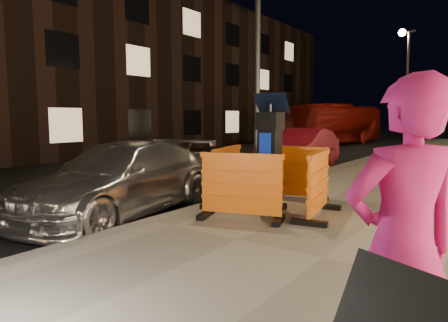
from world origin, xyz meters
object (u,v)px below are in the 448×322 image
Objects in this scene: parking_kiosk at (270,156)px; car_red at (300,170)px; barrier_front at (241,187)px; bus_doubledecker at (336,144)px; car_silver at (123,213)px; man at (403,249)px; barrier_back at (292,173)px; barrier_kerbside at (227,175)px; barrier_bldgside at (318,184)px.

parking_kiosk is 0.45× the size of car_red.
parking_kiosk reaches higher than barrier_front.
car_silver is at bearing -73.54° from bus_doubledecker.
man is (3.10, -3.09, 0.42)m from barrier_front.
barrier_front is 2.58m from car_silver.
bus_doubledecker is at bearing 88.61° from barrier_front.
barrier_back is 1.34m from barrier_kerbside.
barrier_bldgside is at bearing -66.67° from car_red.
car_silver is at bearing -94.90° from car_red.
barrier_bldgside is 0.15× the size of bus_doubledecker.
barrier_back is 5.89m from man.
barrier_front is 0.32× the size of car_red.
car_red is at bearing 80.64° from car_silver.
parking_kiosk is 20.59m from bus_doubledecker.
parking_kiosk is 1.05m from barrier_kerbside.
barrier_front is 1.00× the size of barrier_back.
car_red is at bearing -2.05° from barrier_kerbside.
barrier_front and barrier_back have the same top height.
barrier_back is 0.15× the size of bus_doubledecker.
car_red is at bearing -108.06° from man.
barrier_bldgside is at bearing 27.66° from barrier_front.
barrier_bldgside is at bearing -104.34° from barrier_kerbside.
car_silver is (-1.50, -1.40, -0.71)m from barrier_kerbside.
bus_doubledecker is at bearing -114.91° from man.
barrier_back is at bearing -59.34° from barrier_kerbside.
bus_doubledecker is 25.41m from man.
barrier_front is (0.00, -0.95, -0.44)m from parking_kiosk.
barrier_front is 0.30× the size of car_silver.
barrier_back is at bearing 72.66° from barrier_front.
car_silver is 2.41× the size of man.
barrier_kerbside is 5.74m from man.
barrier_kerbside reaches higher than car_silver.
bus_doubledecker is (-5.90, 20.64, -0.71)m from barrier_front.
parking_kiosk is 1.40× the size of barrier_back.
parking_kiosk is 1.02× the size of man.
barrier_front is at bearing 1.85° from car_silver.
parking_kiosk is at bearing 79.66° from barrier_bldgside.
barrier_bldgside is (0.95, -0.95, 0.00)m from barrier_back.
car_silver is 1.07× the size of car_red.
man is (5.43, -10.38, 1.12)m from car_red.
car_silver is 0.49× the size of bus_doubledecker.
barrier_bldgside is (1.90, 0.00, 0.00)m from barrier_kerbside.
parking_kiosk is 1.40× the size of barrier_bldgside.
barrier_kerbside is 0.32× the size of car_red.
barrier_kerbside is (-0.95, 0.95, 0.00)m from barrier_front.
parking_kiosk is 0.42× the size of car_silver.
man is (9.00, -23.73, 1.12)m from bus_doubledecker.
barrier_kerbside is 0.15× the size of bus_doubledecker.
barrier_back and barrier_bldgside have the same top height.
barrier_front is at bearing -76.31° from car_red.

